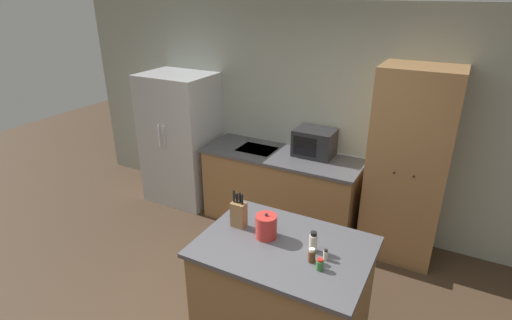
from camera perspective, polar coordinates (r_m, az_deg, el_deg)
The scene contains 13 objects.
wall_back at distance 4.73m, azimuth 10.69°, elevation 5.60°, with size 7.20×0.06×2.60m.
refrigerator at distance 5.42m, azimuth -10.68°, elevation 3.02°, with size 0.90×0.73×1.73m.
back_counter at distance 4.88m, azimuth 3.59°, elevation -4.11°, with size 1.89×0.70×0.92m.
pantry_cabinet at distance 4.36m, azimuth 20.86°, elevation -0.96°, with size 0.76×0.58×2.05m.
kitchen_island at distance 3.36m, azimuth 3.82°, elevation -18.47°, with size 1.29×0.93×0.93m.
microwave at distance 4.64m, azimuth 8.33°, elevation 2.48°, with size 0.45×0.34×0.31m.
knife_block at distance 3.23m, azimuth -2.48°, elevation -7.66°, with size 0.12×0.08×0.32m.
spice_bottle_tall_dark at distance 2.91m, azimuth 7.97°, elevation -13.37°, with size 0.05×0.05×0.11m.
spice_bottle_short_red at distance 2.95m, azimuth 9.92°, elevation -13.21°, with size 0.04×0.04×0.08m.
spice_bottle_amber_oil at distance 2.85m, azimuth 9.10°, elevation -14.52°, with size 0.05×0.05×0.09m.
spice_bottle_green_herb at distance 3.00m, azimuth 8.17°, elevation -11.54°, with size 0.06×0.06×0.16m.
kettle at distance 3.11m, azimuth 1.46°, elevation -9.45°, with size 0.17×0.17×0.21m.
fire_extinguisher at distance 6.02m, azimuth -14.84°, elevation -2.35°, with size 0.12×0.12×0.40m.
Camera 1 is at (1.32, -1.99, 2.70)m, focal length 28.00 mm.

